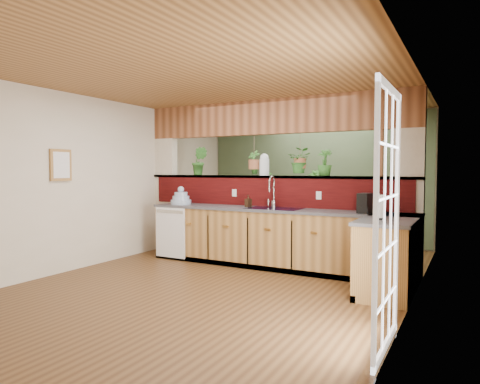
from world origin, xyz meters
The scene contains 28 objects.
ground centered at (0.00, 0.00, 0.00)m, with size 4.60×7.00×0.01m, color #4E3118.
ceiling centered at (0.00, 0.00, 2.60)m, with size 4.60×7.00×0.01m, color brown.
wall_back centered at (0.00, 3.50, 1.30)m, with size 4.60×0.02×2.60m, color beige.
wall_left centered at (-2.30, 0.00, 1.30)m, with size 0.02×7.00×2.60m, color beige.
wall_right centered at (2.30, 0.00, 1.30)m, with size 0.02×7.00×2.60m, color beige.
pass_through_partition centered at (0.03, 1.35, 1.19)m, with size 4.60×0.21×2.60m.
pass_through_ledge centered at (0.00, 1.35, 1.37)m, with size 4.60×0.21×0.04m, color brown.
header_beam centered at (0.00, 1.35, 2.33)m, with size 4.60×0.15×0.55m, color brown.
sage_backwall centered at (0.00, 3.48, 1.30)m, with size 4.55×0.02×2.55m, color #485C3F.
countertop centered at (0.84, 0.87, 0.45)m, with size 4.14×1.52×0.90m.
dishwasher centered at (-1.48, 0.66, 0.46)m, with size 0.58×0.03×0.82m.
navy_sink centered at (0.25, 0.98, 0.82)m, with size 0.82×0.50×0.18m.
french_door centered at (2.27, -1.30, 1.05)m, with size 0.06×1.02×2.16m, color white.
framed_print centered at (-2.27, -0.80, 1.55)m, with size 0.04×0.35×0.45m.
faucet centered at (0.15, 1.13, 1.16)m, with size 0.22×0.22×0.49m.
dish_stack centered at (-1.46, 0.94, 0.99)m, with size 0.35×0.35×0.30m.
soap_dispenser centered at (-0.21, 1.01, 0.99)m, with size 0.09×0.09×0.19m, color #362213.
coffee_maker centered at (1.60, 0.92, 1.02)m, with size 0.14×0.24×0.27m.
paper_towel centered at (1.91, 0.28, 1.04)m, with size 0.14×0.14×0.31m.
glass_jar centered at (-0.10, 1.35, 1.57)m, with size 0.16×0.16×0.35m.
ledge_plant_left centered at (-1.36, 1.35, 1.64)m, with size 0.27×0.22×0.49m, color #2B6121.
ledge_plant_right centered at (0.91, 1.35, 1.59)m, with size 0.23×0.23×0.41m, color #2B6121.
hanging_plant_a centered at (-0.28, 1.35, 1.73)m, with size 0.23×0.18×0.56m.
hanging_plant_b centered at (0.51, 1.35, 1.79)m, with size 0.39×0.35×0.55m.
shelving_console centered at (-0.37, 3.25, 0.50)m, with size 1.56×0.42×1.04m, color black.
shelf_plant_a centered at (-0.96, 3.25, 1.25)m, with size 0.24×0.17×0.46m, color #2B6121.
shelf_plant_b centered at (0.11, 3.25, 1.25)m, with size 0.26×0.26×0.46m, color #2B6121.
floor_plant centered at (1.01, 2.76, 0.37)m, with size 0.66×0.57×0.73m, color #2B6121.
Camera 1 is at (2.87, -4.91, 1.49)m, focal length 32.00 mm.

